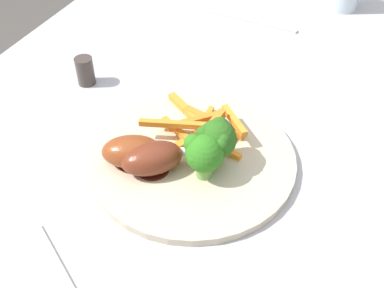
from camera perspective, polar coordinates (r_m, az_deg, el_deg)
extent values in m
cube|color=#B7B7BC|center=(0.69, -3.11, 0.81)|extent=(1.28, 0.76, 0.03)
cylinder|color=gray|center=(1.45, -4.46, 6.92)|extent=(0.06, 0.06, 0.73)
cylinder|color=gray|center=(1.34, 20.79, 0.48)|extent=(0.06, 0.06, 0.73)
cylinder|color=beige|center=(0.63, 0.00, -1.74)|extent=(0.29, 0.29, 0.01)
cylinder|color=#73A84C|center=(0.59, 1.53, -3.23)|extent=(0.02, 0.02, 0.02)
sphere|color=#2F791D|center=(0.57, 1.58, -1.21)|extent=(0.05, 0.05, 0.05)
sphere|color=#2F791D|center=(0.56, 0.43, -1.76)|extent=(0.02, 0.02, 0.02)
sphere|color=#2F791D|center=(0.59, 2.43, -0.38)|extent=(0.02, 0.02, 0.02)
sphere|color=#2F791D|center=(0.57, 0.20, 0.04)|extent=(0.03, 0.03, 0.03)
cylinder|color=#87B44A|center=(0.61, 3.05, -1.54)|extent=(0.02, 0.02, 0.02)
sphere|color=#2A611A|center=(0.59, 3.15, 0.61)|extent=(0.05, 0.05, 0.05)
sphere|color=#2A611A|center=(0.59, 3.48, 2.14)|extent=(0.03, 0.03, 0.03)
sphere|color=#2A611A|center=(0.58, 1.55, 1.28)|extent=(0.02, 0.02, 0.02)
sphere|color=#2A611A|center=(0.57, 3.90, 0.45)|extent=(0.02, 0.02, 0.02)
sphere|color=#2A611A|center=(0.57, 3.69, -0.08)|extent=(0.02, 0.02, 0.02)
sphere|color=#2A611A|center=(0.60, 3.78, 1.64)|extent=(0.02, 0.02, 0.02)
sphere|color=#2A611A|center=(0.57, 1.89, 0.14)|extent=(0.03, 0.03, 0.03)
cube|color=orange|center=(0.66, 1.16, 2.17)|extent=(0.10, 0.01, 0.01)
cube|color=orange|center=(0.63, -2.22, 2.51)|extent=(0.04, 0.10, 0.01)
cube|color=orange|center=(0.67, 2.74, 2.75)|extent=(0.04, 0.10, 0.01)
cube|color=orange|center=(0.65, 0.87, 3.09)|extent=(0.07, 0.08, 0.01)
cube|color=orange|center=(0.69, -0.37, 3.96)|extent=(0.07, 0.09, 0.01)
cube|color=orange|center=(0.65, 5.34, 2.98)|extent=(0.05, 0.05, 0.01)
cube|color=orange|center=(0.65, -0.87, 2.41)|extent=(0.02, 0.08, 0.01)
cube|color=orange|center=(0.64, -1.11, 1.07)|extent=(0.05, 0.09, 0.01)
cube|color=orange|center=(0.62, 2.15, 1.91)|extent=(0.09, 0.02, 0.01)
cube|color=orange|center=(0.64, -0.23, 0.48)|extent=(0.08, 0.05, 0.01)
cube|color=orange|center=(0.63, 3.34, -0.41)|extent=(0.02, 0.07, 0.01)
cylinder|color=#4A1A0F|center=(0.61, -4.96, -3.13)|extent=(0.04, 0.04, 0.00)
ellipsoid|color=maroon|center=(0.59, -5.07, -1.80)|extent=(0.09, 0.09, 0.04)
cylinder|color=beige|center=(0.61, 1.01, -0.57)|extent=(0.04, 0.04, 0.01)
sphere|color=silver|center=(0.61, 2.90, -0.15)|extent=(0.02, 0.02, 0.02)
cylinder|color=#5E2310|center=(0.62, -7.41, -2.23)|extent=(0.04, 0.04, 0.00)
ellipsoid|color=brown|center=(0.61, -7.57, -0.92)|extent=(0.08, 0.09, 0.04)
cylinder|color=beige|center=(0.60, -1.54, -0.97)|extent=(0.03, 0.04, 0.01)
sphere|color=silver|center=(0.60, 0.27, -0.94)|extent=(0.02, 0.02, 0.02)
cube|color=silver|center=(0.97, 7.64, 15.11)|extent=(0.03, 0.19, 0.00)
cylinder|color=#423833|center=(0.79, -13.33, 8.96)|extent=(0.03, 0.03, 0.05)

